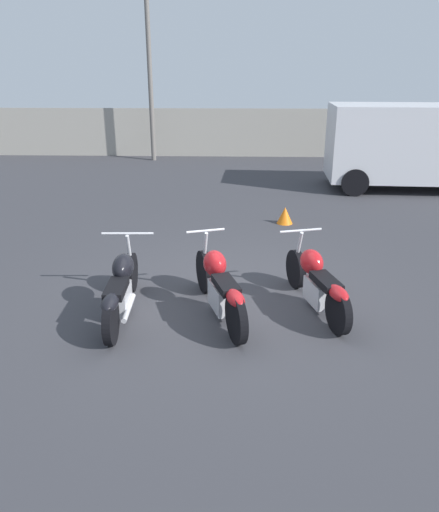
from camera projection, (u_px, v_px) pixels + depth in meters
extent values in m
plane|color=#38383D|center=(219.00, 298.00, 7.29)|extent=(60.00, 60.00, 0.00)
cube|color=#9E998E|center=(231.00, 133.00, 18.25)|extent=(40.00, 0.04, 1.72)
cylinder|color=slate|center=(148.00, 41.00, 16.44)|extent=(0.16, 0.16, 7.85)
cylinder|color=black|center=(132.00, 272.00, 7.44)|extent=(0.12, 0.58, 0.58)
cylinder|color=black|center=(111.00, 322.00, 6.00)|extent=(0.12, 0.58, 0.58)
cube|color=silver|center=(121.00, 299.00, 6.66)|extent=(0.22, 0.56, 0.32)
ellipsoid|color=black|center=(123.00, 267.00, 6.78)|extent=(0.31, 0.56, 0.34)
cube|color=black|center=(116.00, 289.00, 6.32)|extent=(0.26, 0.61, 0.10)
ellipsoid|color=black|center=(110.00, 303.00, 5.97)|extent=(0.22, 0.45, 0.16)
cylinder|color=silver|center=(128.00, 234.00, 7.12)|extent=(0.74, 0.06, 0.04)
cylinder|color=silver|center=(130.00, 253.00, 7.28)|extent=(0.06, 0.25, 0.62)
cylinder|color=silver|center=(129.00, 308.00, 6.54)|extent=(0.10, 0.74, 0.07)
cylinder|color=black|center=(204.00, 271.00, 7.39)|extent=(0.29, 0.63, 0.63)
cylinder|color=black|center=(236.00, 319.00, 6.01)|extent=(0.29, 0.63, 0.63)
cube|color=silver|center=(220.00, 297.00, 6.65)|extent=(0.36, 0.59, 0.35)
ellipsoid|color=red|center=(215.00, 264.00, 6.74)|extent=(0.43, 0.51, 0.36)
cube|color=black|center=(226.00, 285.00, 6.31)|extent=(0.40, 0.61, 0.10)
ellipsoid|color=red|center=(235.00, 298.00, 5.97)|extent=(0.33, 0.48, 0.16)
cylinder|color=silver|center=(205.00, 231.00, 7.06)|extent=(0.54, 0.21, 0.04)
cylinder|color=silver|center=(205.00, 252.00, 7.23)|extent=(0.13, 0.26, 0.65)
cylinder|color=silver|center=(232.00, 305.00, 6.56)|extent=(0.27, 0.63, 0.07)
cylinder|color=black|center=(296.00, 269.00, 7.55)|extent=(0.25, 0.59, 0.58)
cylinder|color=black|center=(338.00, 312.00, 6.23)|extent=(0.25, 0.59, 0.58)
cube|color=silver|center=(317.00, 292.00, 6.83)|extent=(0.33, 0.56, 0.32)
ellipsoid|color=red|center=(312.00, 262.00, 6.93)|extent=(0.40, 0.51, 0.35)
cube|color=black|center=(326.00, 282.00, 6.51)|extent=(0.38, 0.62, 0.10)
ellipsoid|color=red|center=(338.00, 293.00, 6.19)|extent=(0.31, 0.48, 0.16)
cylinder|color=silver|center=(301.00, 231.00, 7.23)|extent=(0.62, 0.20, 0.04)
cylinder|color=silver|center=(298.00, 250.00, 7.39)|extent=(0.11, 0.25, 0.63)
cylinder|color=silver|center=(329.00, 300.00, 6.75)|extent=(0.26, 0.73, 0.07)
cube|color=silver|center=(421.00, 143.00, 13.25)|extent=(4.91, 2.16, 1.94)
cylinder|color=black|center=(344.00, 169.00, 14.56)|extent=(0.71, 0.25, 0.70)
cylinder|color=black|center=(355.00, 182.00, 12.86)|extent=(0.71, 0.25, 0.70)
cone|color=orange|center=(285.00, 215.00, 10.64)|extent=(0.34, 0.34, 0.36)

